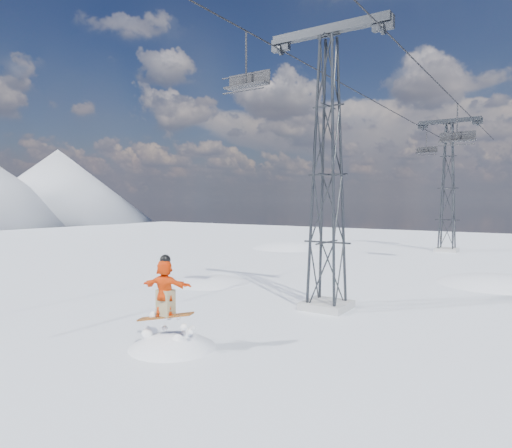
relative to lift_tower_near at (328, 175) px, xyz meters
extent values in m
plane|color=white|center=(-0.80, -8.00, -5.47)|extent=(120.00, 120.00, 0.00)
sphere|color=white|center=(-7.80, 2.00, -13.12)|extent=(16.00, 16.00, 16.00)
sphere|color=white|center=(-12.80, 20.00, -15.87)|extent=(22.00, 22.00, 22.00)
cube|color=#999999|center=(0.00, 0.00, -5.32)|extent=(1.80, 1.80, 0.30)
cube|color=#282B2F|center=(0.00, 0.00, 5.78)|extent=(5.00, 0.35, 0.35)
cube|color=#282B2F|center=(-2.20, 0.00, 5.58)|extent=(0.80, 0.25, 0.50)
cube|color=#282B2F|center=(2.20, 0.00, 5.58)|extent=(0.80, 0.25, 0.50)
cube|color=#999999|center=(0.00, 25.00, -5.32)|extent=(1.80, 1.80, 0.30)
cube|color=#282B2F|center=(0.00, 25.00, 5.78)|extent=(5.00, 0.35, 0.35)
cube|color=#282B2F|center=(-2.20, 25.00, 5.58)|extent=(0.80, 0.25, 0.50)
cube|color=#282B2F|center=(2.20, 25.00, 5.58)|extent=(0.80, 0.25, 0.50)
cylinder|color=black|center=(-2.20, 11.50, 5.38)|extent=(0.06, 51.00, 0.06)
cylinder|color=black|center=(2.20, 11.50, 5.38)|extent=(0.06, 51.00, 0.06)
cone|color=slate|center=(-78.80, 40.00, 2.03)|extent=(38.00, 38.00, 15.00)
sphere|color=white|center=(-1.84, -7.11, -7.22)|extent=(4.40, 4.40, 4.40)
cube|color=orange|center=(-1.84, -7.41, -4.45)|extent=(1.75, 0.82, 0.35)
imported|color=#FA480B|center=(-1.84, -7.41, -3.59)|extent=(1.64, 0.91, 1.69)
cube|color=#897B54|center=(-1.84, -7.41, -4.04)|extent=(0.55, 0.48, 0.78)
sphere|color=black|center=(-1.84, -7.41, -2.76)|extent=(0.32, 0.32, 0.32)
cylinder|color=black|center=(-2.20, -2.62, 4.36)|extent=(0.07, 0.07, 2.05)
cube|color=black|center=(-2.20, -2.62, 3.34)|extent=(1.86, 0.42, 0.07)
cube|color=black|center=(-2.20, -2.41, 3.62)|extent=(1.86, 0.06, 0.51)
cylinder|color=black|center=(-2.20, -2.85, 3.10)|extent=(1.86, 0.06, 0.06)
cylinder|color=black|center=(-2.20, -2.90, 3.66)|extent=(1.86, 0.05, 0.05)
cylinder|color=black|center=(2.20, 15.66, 4.15)|extent=(0.09, 0.09, 2.46)
cube|color=black|center=(2.20, 15.66, 2.92)|extent=(2.24, 0.50, 0.09)
cube|color=black|center=(2.20, 15.90, 3.26)|extent=(2.24, 0.07, 0.62)
cylinder|color=black|center=(2.20, 15.38, 2.64)|extent=(2.24, 0.07, 0.07)
cylinder|color=black|center=(2.20, 15.32, 3.31)|extent=(2.24, 0.06, 0.06)
cylinder|color=black|center=(-2.20, 26.52, 4.37)|extent=(0.07, 0.07, 2.03)
cube|color=black|center=(-2.20, 26.52, 3.36)|extent=(1.84, 0.41, 0.07)
cube|color=black|center=(-2.20, 26.72, 3.63)|extent=(1.84, 0.06, 0.51)
cylinder|color=black|center=(-2.20, 26.29, 3.12)|extent=(1.84, 0.06, 0.06)
cylinder|color=black|center=(-2.20, 26.24, 3.68)|extent=(1.84, 0.05, 0.05)
camera|label=1|loc=(7.72, -17.10, -1.00)|focal=32.00mm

